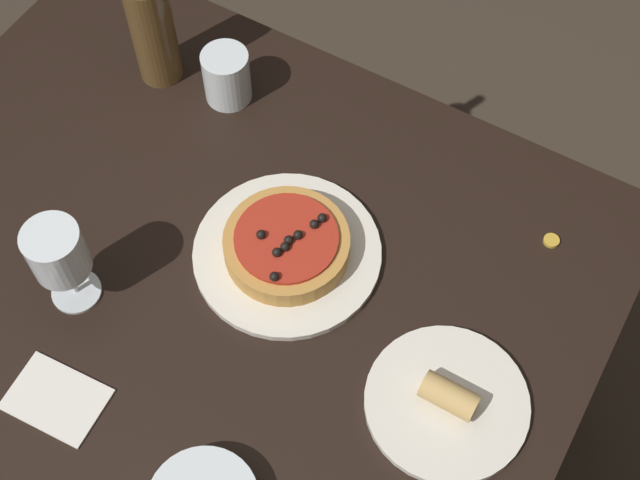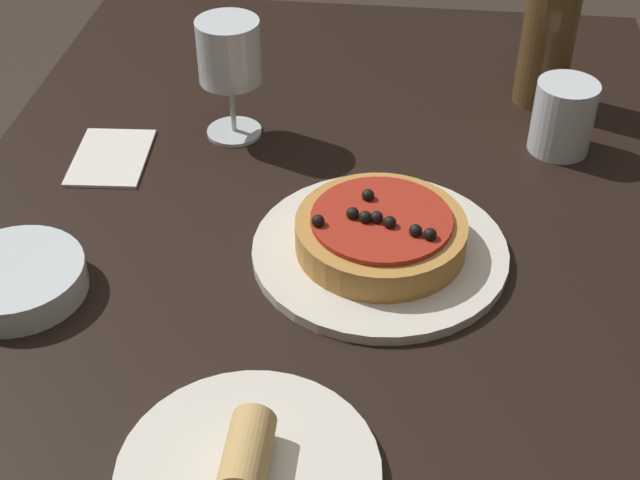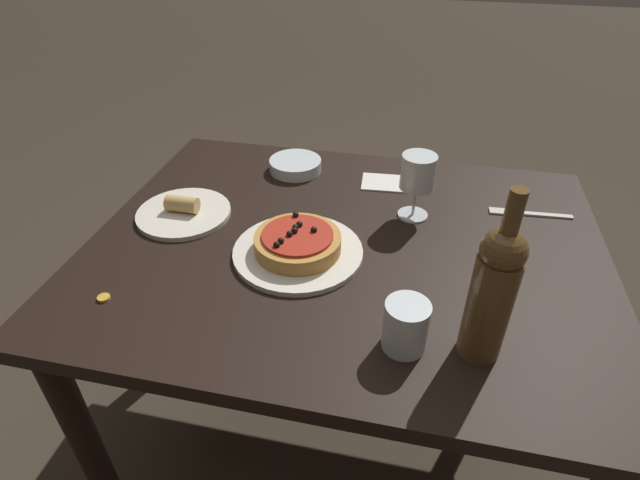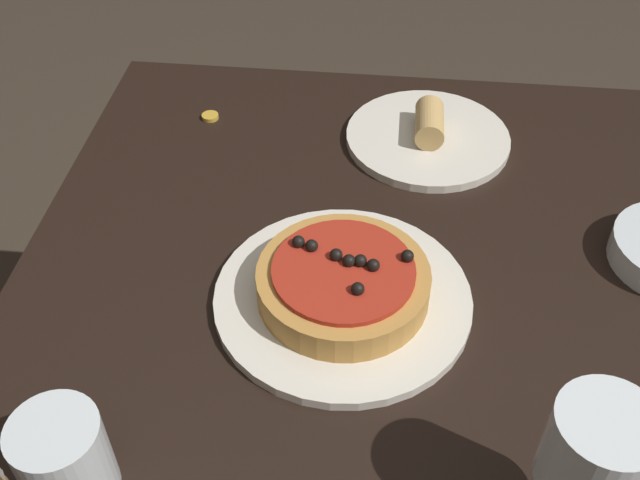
% 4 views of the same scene
% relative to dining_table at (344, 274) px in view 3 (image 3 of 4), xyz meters
% --- Properties ---
extents(ground_plane, '(14.00, 14.00, 0.00)m').
position_rel_dining_table_xyz_m(ground_plane, '(0.00, 0.00, -0.61)').
color(ground_plane, '#382D23').
extents(dining_table, '(1.13, 0.89, 0.70)m').
position_rel_dining_table_xyz_m(dining_table, '(0.00, 0.00, 0.00)').
color(dining_table, black).
rests_on(dining_table, ground_plane).
extents(dinner_plate, '(0.28, 0.28, 0.01)m').
position_rel_dining_table_xyz_m(dinner_plate, '(0.09, 0.07, 0.10)').
color(dinner_plate, silver).
rests_on(dinner_plate, dining_table).
extents(pizza, '(0.19, 0.19, 0.05)m').
position_rel_dining_table_xyz_m(pizza, '(0.09, 0.07, 0.12)').
color(pizza, '#BC843D').
rests_on(pizza, dinner_plate).
extents(wine_glass, '(0.08, 0.08, 0.16)m').
position_rel_dining_table_xyz_m(wine_glass, '(-0.14, -0.14, 0.21)').
color(wine_glass, silver).
rests_on(wine_glass, dining_table).
extents(wine_bottle, '(0.07, 0.07, 0.32)m').
position_rel_dining_table_xyz_m(wine_bottle, '(-0.28, 0.26, 0.23)').
color(wine_bottle, brown).
rests_on(wine_bottle, dining_table).
extents(water_cup, '(0.08, 0.08, 0.09)m').
position_rel_dining_table_xyz_m(water_cup, '(-0.15, 0.28, 0.14)').
color(water_cup, silver).
rests_on(water_cup, dining_table).
extents(side_bowl, '(0.14, 0.14, 0.03)m').
position_rel_dining_table_xyz_m(side_bowl, '(0.20, -0.31, 0.11)').
color(side_bowl, silver).
rests_on(side_bowl, dining_table).
extents(fork, '(0.20, 0.03, 0.00)m').
position_rel_dining_table_xyz_m(fork, '(-0.40, -0.21, 0.10)').
color(fork, beige).
rests_on(fork, dining_table).
extents(side_plate, '(0.22, 0.22, 0.05)m').
position_rel_dining_table_xyz_m(side_plate, '(0.40, -0.03, 0.10)').
color(side_plate, silver).
rests_on(side_plate, dining_table).
extents(paper_napkin, '(0.14, 0.10, 0.00)m').
position_rel_dining_table_xyz_m(paper_napkin, '(-0.06, -0.29, 0.09)').
color(paper_napkin, silver).
rests_on(paper_napkin, dining_table).
extents(bottle_cap, '(0.02, 0.02, 0.01)m').
position_rel_dining_table_xyz_m(bottle_cap, '(0.42, 0.28, 0.10)').
color(bottle_cap, gold).
rests_on(bottle_cap, dining_table).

